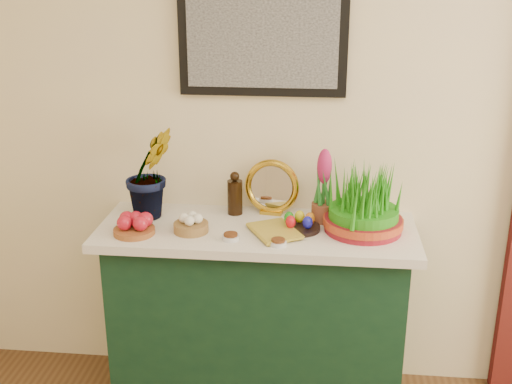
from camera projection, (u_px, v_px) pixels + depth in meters
room at (431, 219)px, 0.75m from camera, size 4.50×4.54×2.72m
sideboard at (257, 319)px, 2.99m from camera, size 1.30×0.45×0.85m
tablecloth at (257, 231)px, 2.84m from camera, size 1.40×0.55×0.04m
hyacinth_green at (150, 158)px, 2.86m from camera, size 0.36×0.36×0.55m
apple_bowl at (134, 226)px, 2.74m from camera, size 0.23×0.23×0.09m
garlic_basket at (191, 224)px, 2.77m from camera, size 0.18×0.18×0.08m
vinegar_cruet at (235, 195)px, 2.95m from camera, size 0.07×0.07×0.20m
mirror at (272, 188)px, 2.95m from camera, size 0.26×0.09×0.26m
book at (256, 234)px, 2.72m from camera, size 0.25×0.28×0.03m
spice_dish_left at (231, 237)px, 2.69m from camera, size 0.07×0.07×0.03m
spice_dish_right at (278, 242)px, 2.64m from camera, size 0.07×0.07×0.03m
egg_plate at (299, 224)px, 2.79m from camera, size 0.22×0.22×0.08m
hyacinth_pink at (324, 189)px, 2.85m from camera, size 0.10×0.10×0.34m
wheatgrass_sabzeh at (364, 204)px, 2.75m from camera, size 0.35×0.35×0.28m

